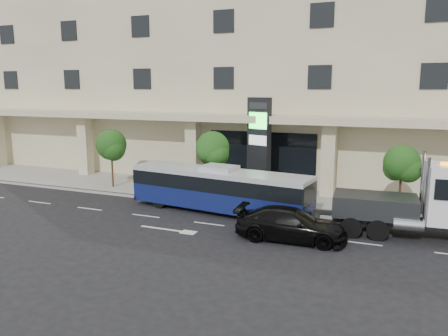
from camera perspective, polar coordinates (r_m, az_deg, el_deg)
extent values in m
plane|color=black|center=(25.23, -0.57, -6.36)|extent=(120.00, 120.00, 0.00)
cube|color=gray|center=(29.72, 3.16, -3.64)|extent=(120.00, 6.00, 0.15)
cube|color=gray|center=(26.99, 1.07, -5.07)|extent=(120.00, 0.30, 0.15)
cube|color=tan|center=(39.01, 8.51, 14.29)|extent=(60.00, 15.00, 20.00)
cube|color=tan|center=(30.61, 4.36, 6.48)|extent=(60.00, 2.80, 0.50)
cube|color=black|center=(32.07, 4.93, 1.16)|extent=(8.00, 0.12, 4.00)
cube|color=tan|center=(38.21, -17.66, 2.88)|extent=(0.90, 0.90, 4.90)
cube|color=tan|center=(32.76, -4.06, 2.17)|extent=(0.90, 0.90, 4.90)
cube|color=tan|center=(29.77, 13.49, 1.08)|extent=(0.90, 0.90, 4.90)
cylinder|color=#422B19|center=(32.81, -14.39, 0.02)|extent=(0.14, 0.14, 2.80)
sphere|color=#234313|center=(32.56, -14.52, 3.00)|extent=(2.20, 2.20, 2.20)
sphere|color=#234313|center=(32.23, -14.21, 2.37)|extent=(1.65, 1.65, 1.65)
sphere|color=#234313|center=(32.95, -14.70, 2.37)|extent=(1.54, 1.54, 1.54)
cylinder|color=#422B19|center=(28.82, -1.48, -0.92)|extent=(0.14, 0.14, 2.94)
sphere|color=#234313|center=(28.52, -1.50, 2.64)|extent=(2.20, 2.20, 2.20)
sphere|color=#234313|center=(28.24, -1.01, 1.88)|extent=(1.65, 1.65, 1.65)
sphere|color=#234313|center=(28.88, -1.88, 1.89)|extent=(1.54, 1.54, 1.54)
cylinder|color=#422B19|center=(26.51, 21.97, -2.91)|extent=(0.14, 0.14, 2.73)
sphere|color=#234313|center=(26.20, 22.22, 0.66)|extent=(2.00, 2.00, 2.00)
sphere|color=#234313|center=(26.06, 22.94, -0.14)|extent=(1.50, 1.50, 1.50)
sphere|color=#234313|center=(26.46, 21.51, -0.06)|extent=(1.40, 1.40, 1.40)
cylinder|color=black|center=(27.18, -8.44, -4.23)|extent=(0.95, 0.39, 0.92)
cylinder|color=black|center=(28.69, -6.08, -3.40)|extent=(0.95, 0.39, 0.92)
cylinder|color=black|center=(23.83, 4.40, -6.24)|extent=(0.95, 0.39, 0.92)
cylinder|color=black|center=(25.53, 6.24, -5.14)|extent=(0.95, 0.39, 0.92)
cube|color=#101951|center=(25.86, -0.63, -3.92)|extent=(11.28, 3.66, 1.11)
cube|color=black|center=(25.63, -0.64, -1.82)|extent=(11.28, 3.70, 0.83)
cube|color=silver|center=(25.52, -0.64, -0.61)|extent=(11.28, 3.66, 0.28)
cube|color=silver|center=(25.47, -0.64, 0.00)|extent=(2.20, 1.72, 0.28)
cube|color=#2D3033|center=(29.02, -10.09, -3.44)|extent=(0.42, 2.31, 0.28)
cube|color=#2D3033|center=(23.82, 10.97, -6.52)|extent=(0.42, 2.31, 0.28)
cube|color=#2D3033|center=(23.53, 24.02, -6.58)|extent=(8.14, 1.43, 0.38)
cube|color=white|center=(23.30, 27.22, -3.00)|extent=(2.04, 2.49, 2.76)
cylinder|color=silver|center=(22.10, 24.96, -2.86)|extent=(0.18, 0.18, 3.24)
cylinder|color=silver|center=(24.14, 24.46, -1.77)|extent=(0.18, 0.18, 3.24)
cube|color=#2D3033|center=(23.22, 19.10, -4.63)|extent=(4.13, 2.52, 1.05)
cube|color=#2D3033|center=(23.45, 13.40, -5.64)|extent=(1.54, 0.36, 0.21)
cube|color=#2D3033|center=(23.61, 11.98, -6.44)|extent=(0.34, 1.73, 0.17)
cylinder|color=black|center=(22.53, 19.45, -7.64)|extent=(1.06, 0.37, 1.05)
cylinder|color=black|center=(24.44, 19.42, -6.23)|extent=(1.06, 0.37, 1.05)
cylinder|color=black|center=(22.53, 16.28, -7.46)|extent=(1.06, 0.37, 1.05)
cylinder|color=black|center=(24.45, 16.50, -6.06)|extent=(1.06, 0.37, 1.05)
imported|color=black|center=(21.52, 8.71, -7.29)|extent=(5.47, 2.49, 1.55)
cube|color=black|center=(29.58, 4.58, 2.86)|extent=(1.72, 1.03, 6.52)
cube|color=#29FB3E|center=(29.12, 4.45, 6.18)|extent=(1.36, 0.51, 1.09)
cube|color=silver|center=(29.24, 4.42, 3.63)|extent=(1.36, 0.51, 0.65)
cube|color=#262628|center=(29.06, 4.48, 8.11)|extent=(1.36, 0.51, 0.43)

